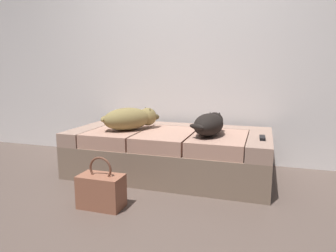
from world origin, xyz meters
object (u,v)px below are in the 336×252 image
couch (170,152)px  handbag (101,191)px  dog_dark (210,124)px  tv_remote (262,138)px  dog_tan (131,119)px

couch → handbag: couch is taller
dog_dark → handbag: bearing=-130.1°
tv_remote → handbag: tv_remote is taller
tv_remote → handbag: (-1.09, -0.72, -0.31)m
handbag → couch: bearing=73.8°
dog_dark → tv_remote: bearing=-4.8°
couch → dog_dark: size_ratio=3.25×
dog_dark → tv_remote: dog_dark is taller
dog_dark → tv_remote: (0.44, -0.04, -0.09)m
dog_tan → dog_dark: size_ratio=0.97×
couch → tv_remote: 0.88m
dog_tan → handbag: 0.88m
dog_tan → dog_dark: (0.75, -0.01, -0.01)m
handbag → dog_tan: bearing=98.3°
couch → tv_remote: size_ratio=12.26×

